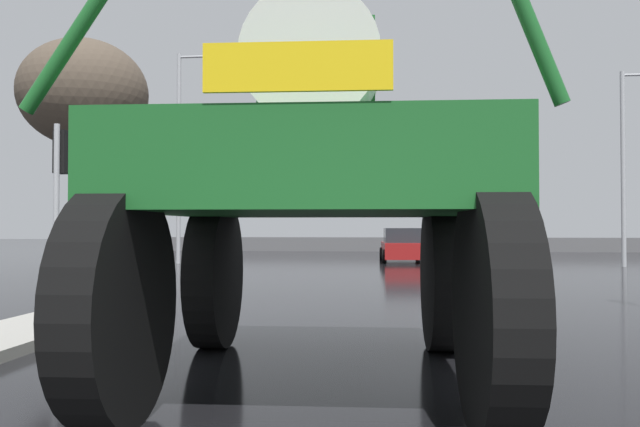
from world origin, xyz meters
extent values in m
plane|color=black|center=(0.00, 18.00, 0.00)|extent=(120.00, 120.00, 0.00)
cylinder|color=black|center=(-2.29, 6.51, 0.94)|extent=(0.44, 1.90, 1.88)
cylinder|color=black|center=(0.64, 6.60, 0.94)|extent=(0.44, 1.90, 1.88)
cylinder|color=black|center=(-2.18, 3.19, 0.94)|extent=(0.44, 1.90, 1.88)
cylinder|color=black|center=(0.75, 3.29, 0.94)|extent=(0.44, 1.90, 1.88)
cube|color=#195B23|center=(-0.77, 4.90, 2.09)|extent=(3.56, 4.13, 0.78)
cube|color=#154E1E|center=(-0.78, 5.31, 3.07)|extent=(1.23, 1.50, 1.19)
cylinder|color=silver|center=(-0.75, 4.32, 3.10)|extent=(1.29, 1.06, 1.26)
cube|color=yellow|center=(-0.70, 2.86, 2.73)|extent=(1.38, 0.09, 0.36)
cube|color=maroon|center=(0.66, 27.56, 0.53)|extent=(1.89, 4.18, 0.70)
cube|color=#23282D|center=(0.67, 27.41, 1.20)|extent=(1.66, 2.17, 0.64)
cylinder|color=black|center=(-0.25, 28.86, 0.30)|extent=(0.21, 0.61, 0.60)
cylinder|color=black|center=(1.45, 28.94, 0.30)|extent=(0.21, 0.61, 0.60)
cylinder|color=black|center=(-0.12, 26.17, 0.30)|extent=(0.21, 0.61, 0.60)
cylinder|color=black|center=(1.58, 26.25, 0.30)|extent=(0.21, 0.61, 0.60)
cylinder|color=#A8AAAF|center=(-6.34, 9.98, 1.77)|extent=(0.11, 0.11, 3.55)
cube|color=black|center=(-6.34, 10.20, 3.03)|extent=(0.24, 0.32, 0.84)
sphere|color=red|center=(-6.34, 10.39, 3.30)|extent=(0.17, 0.17, 0.17)
sphere|color=#3C2403|center=(-6.34, 10.39, 3.03)|extent=(0.17, 0.17, 0.17)
sphere|color=black|center=(-6.34, 10.39, 2.76)|extent=(0.17, 0.17, 0.17)
cylinder|color=#A8AAAF|center=(-8.93, 25.11, 4.53)|extent=(0.18, 0.18, 9.06)
cylinder|color=#A8AAAF|center=(-8.23, 25.11, 8.91)|extent=(1.40, 0.10, 0.10)
cube|color=silver|center=(-7.53, 25.11, 8.81)|extent=(0.50, 0.24, 0.16)
cylinder|color=#A8AAAF|center=(9.27, 24.62, 3.86)|extent=(0.18, 0.18, 7.72)
cylinder|color=#473828|center=(-9.49, 17.47, 2.19)|extent=(0.42, 0.42, 4.38)
ellipsoid|color=brown|center=(-9.49, 17.47, 5.76)|extent=(3.96, 3.96, 3.37)
cube|color=#59595B|center=(0.00, 39.67, 0.45)|extent=(31.64, 0.24, 0.90)
camera|label=1|loc=(-0.07, -1.71, 1.57)|focal=36.05mm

